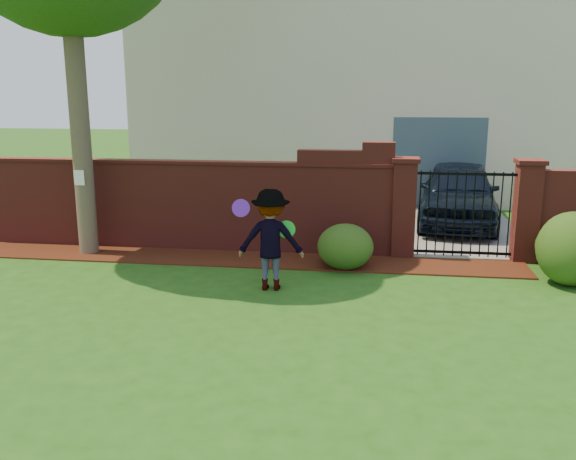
# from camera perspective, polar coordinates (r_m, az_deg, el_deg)

# --- Properties ---
(ground) EXTENTS (80.00, 80.00, 0.01)m
(ground) POSITION_cam_1_polar(r_m,az_deg,el_deg) (8.20, -5.46, -9.27)
(ground) COLOR #204C13
(ground) RESTS_ON ground
(mulch_bed) EXTENTS (11.10, 1.08, 0.03)m
(mulch_bed) POSITION_cam_1_polar(r_m,az_deg,el_deg) (11.48, -6.23, -2.65)
(mulch_bed) COLOR #361409
(mulch_bed) RESTS_ON ground
(brick_wall) EXTENTS (8.70, 0.31, 2.16)m
(brick_wall) POSITION_cam_1_polar(r_m,az_deg,el_deg) (12.19, -10.41, 2.53)
(brick_wall) COLOR maroon
(brick_wall) RESTS_ON ground
(pillar_left) EXTENTS (0.50, 0.50, 1.88)m
(pillar_left) POSITION_cam_1_polar(r_m,az_deg,el_deg) (11.59, 10.78, 2.12)
(pillar_left) COLOR maroon
(pillar_left) RESTS_ON ground
(pillar_right) EXTENTS (0.50, 0.50, 1.88)m
(pillar_right) POSITION_cam_1_polar(r_m,az_deg,el_deg) (11.90, 21.42, 1.73)
(pillar_right) COLOR maroon
(pillar_right) RESTS_ON ground
(iron_gate) EXTENTS (1.78, 0.03, 1.60)m
(iron_gate) POSITION_cam_1_polar(r_m,az_deg,el_deg) (11.71, 16.14, 1.44)
(iron_gate) COLOR black
(iron_gate) RESTS_ON ground
(driveway) EXTENTS (3.20, 8.00, 0.01)m
(driveway) POSITION_cam_1_polar(r_m,az_deg,el_deg) (15.77, 14.00, 1.30)
(driveway) COLOR gray
(driveway) RESTS_ON ground
(house) EXTENTS (12.40, 6.40, 6.30)m
(house) POSITION_cam_1_polar(r_m,az_deg,el_deg) (19.39, 5.78, 13.12)
(house) COLOR beige
(house) RESTS_ON ground
(car) EXTENTS (2.26, 4.50, 1.47)m
(car) POSITION_cam_1_polar(r_m,az_deg,el_deg) (14.59, 15.68, 3.20)
(car) COLOR black
(car) RESTS_ON ground
(paper_notice) EXTENTS (0.20, 0.01, 0.28)m
(paper_notice) POSITION_cam_1_polar(r_m,az_deg,el_deg) (11.99, -18.97, 4.65)
(paper_notice) COLOR white
(paper_notice) RESTS_ON tree
(shrub_left) EXTENTS (0.99, 0.99, 0.81)m
(shrub_left) POSITION_cam_1_polar(r_m,az_deg,el_deg) (10.76, 5.39, -1.55)
(shrub_left) COLOR #1D4414
(shrub_left) RESTS_ON ground
(shrub_middle) EXTENTS (1.10, 1.10, 1.21)m
(shrub_middle) POSITION_cam_1_polar(r_m,az_deg,el_deg) (10.78, 25.03, -1.61)
(shrub_middle) COLOR #1D4414
(shrub_middle) RESTS_ON ground
(shrub_right) EXTENTS (0.99, 0.99, 0.88)m
(shrub_right) POSITION_cam_1_polar(r_m,az_deg,el_deg) (11.59, 24.52, -1.45)
(shrub_right) COLOR #1D4414
(shrub_right) RESTS_ON ground
(man) EXTENTS (1.07, 0.67, 1.60)m
(man) POSITION_cam_1_polar(r_m,az_deg,el_deg) (9.51, -1.67, -0.96)
(man) COLOR gray
(man) RESTS_ON ground
(frisbee_purple) EXTENTS (0.29, 0.12, 0.28)m
(frisbee_purple) POSITION_cam_1_polar(r_m,az_deg,el_deg) (9.39, -4.43, 2.07)
(frisbee_purple) COLOR #661EBE
(frisbee_purple) RESTS_ON man
(frisbee_green) EXTENTS (0.28, 0.11, 0.28)m
(frisbee_green) POSITION_cam_1_polar(r_m,az_deg,el_deg) (9.45, -0.14, 0.07)
(frisbee_green) COLOR green
(frisbee_green) RESTS_ON man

